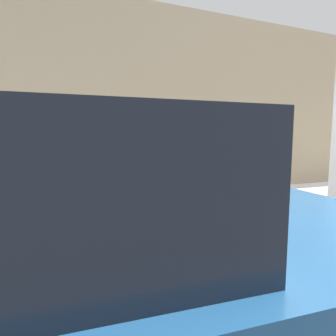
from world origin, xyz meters
TOP-DOWN VIEW (x-y plane):
  - ground_plane at (0.00, 0.00)m, footprint 60.00×60.00m
  - sidewalk at (0.00, 2.20)m, footprint 24.00×2.80m
  - building_facade at (0.00, 4.83)m, footprint 24.00×0.30m
  - parking_meter at (-0.43, 1.26)m, footprint 0.18×0.14m
  - fire_hydrant at (1.65, 1.44)m, footprint 0.21×0.21m

SIDE VIEW (x-z plane):
  - ground_plane at x=0.00m, z-range 0.00..0.00m
  - sidewalk at x=0.00m, z-range 0.00..0.10m
  - fire_hydrant at x=1.65m, z-range 0.10..0.88m
  - parking_meter at x=-0.43m, z-range 0.44..1.97m
  - building_facade at x=0.00m, z-range 0.00..4.87m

